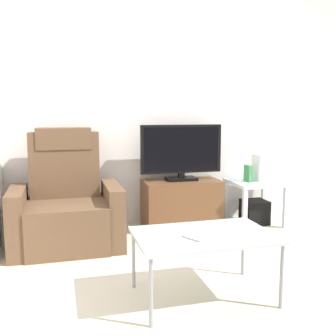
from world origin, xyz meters
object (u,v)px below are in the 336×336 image
at_px(coffee_table, 204,238).
at_px(game_console, 258,167).
at_px(television, 181,151).
at_px(book_upright, 248,173).
at_px(side_table, 255,188).
at_px(subwoofer_box, 254,212).
at_px(cell_phone, 194,238).
at_px(recliner_armchair, 66,206).
at_px(tv_stand, 182,204).

bearing_deg(coffee_table, game_console, 51.70).
xyz_separation_m(television, book_upright, (0.72, -0.12, -0.25)).
bearing_deg(side_table, subwoofer_box, -90.00).
xyz_separation_m(book_upright, cell_phone, (-1.16, -1.56, -0.13)).
distance_m(recliner_armchair, subwoofer_box, 2.04).
bearing_deg(subwoofer_box, television, 172.79).
xyz_separation_m(recliner_armchair, game_console, (2.05, 0.20, 0.25)).
xyz_separation_m(tv_stand, coffee_table, (-0.35, -1.60, 0.16)).
distance_m(tv_stand, side_table, 0.84).
height_order(recliner_armchair, coffee_table, recliner_armchair).
bearing_deg(side_table, recliner_armchair, -174.74).
bearing_deg(game_console, side_table, -164.05).
distance_m(side_table, cell_phone, 2.02).
relative_size(book_upright, coffee_table, 0.20).
bearing_deg(side_table, television, 172.79).
height_order(television, cell_phone, television).
relative_size(book_upright, game_console, 0.62).
xyz_separation_m(book_upright, coffee_table, (-1.07, -1.49, -0.16)).
xyz_separation_m(side_table, cell_phone, (-1.26, -1.58, 0.04)).
height_order(side_table, game_console, game_console).
bearing_deg(tv_stand, game_console, -5.00).
bearing_deg(coffee_table, subwoofer_box, 52.34).
relative_size(recliner_armchair, book_upright, 6.04).
bearing_deg(book_upright, side_table, 11.31).
bearing_deg(tv_stand, coffee_table, -102.29).
relative_size(subwoofer_box, coffee_table, 0.29).
relative_size(side_table, game_console, 1.87).
height_order(book_upright, game_console, game_console).
xyz_separation_m(side_table, coffee_table, (-1.17, -1.51, 0.01)).
bearing_deg(side_table, game_console, 15.95).
xyz_separation_m(game_console, cell_phone, (-1.29, -1.59, -0.18)).
height_order(television, coffee_table, television).
xyz_separation_m(tv_stand, television, (0.00, 0.02, 0.56)).
relative_size(television, subwoofer_box, 3.35).
bearing_deg(recliner_armchair, television, 7.95).
height_order(television, book_upright, television).
xyz_separation_m(recliner_armchair, coffee_table, (0.85, -1.33, 0.04)).
distance_m(television, side_table, 0.92).
xyz_separation_m(television, cell_phone, (-0.44, -1.69, -0.37)).
xyz_separation_m(television, recliner_armchair, (-1.20, -0.29, -0.44)).
height_order(book_upright, coffee_table, book_upright).
height_order(game_console, cell_phone, game_console).
height_order(tv_stand, book_upright, book_upright).
distance_m(coffee_table, cell_phone, 0.12).
bearing_deg(tv_stand, recliner_armchair, -167.29).
bearing_deg(side_table, tv_stand, 174.10).
distance_m(television, coffee_table, 1.70).
bearing_deg(subwoofer_box, book_upright, -168.69).
height_order(recliner_armchair, side_table, recliner_armchair).
bearing_deg(cell_phone, subwoofer_box, 22.83).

